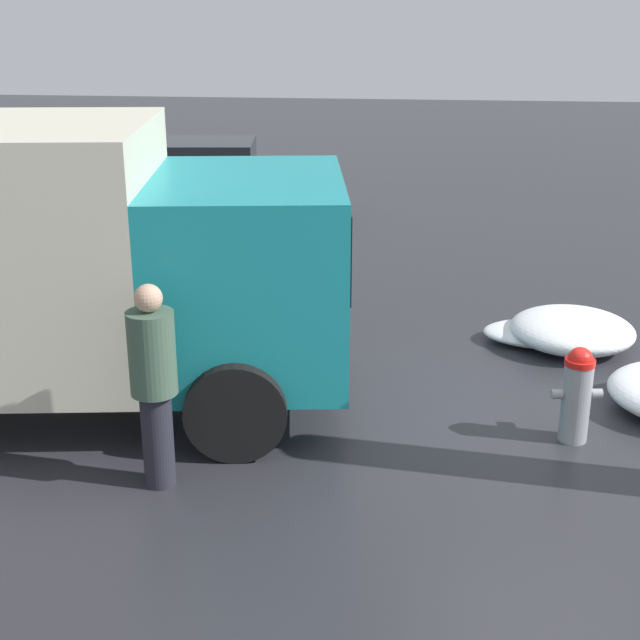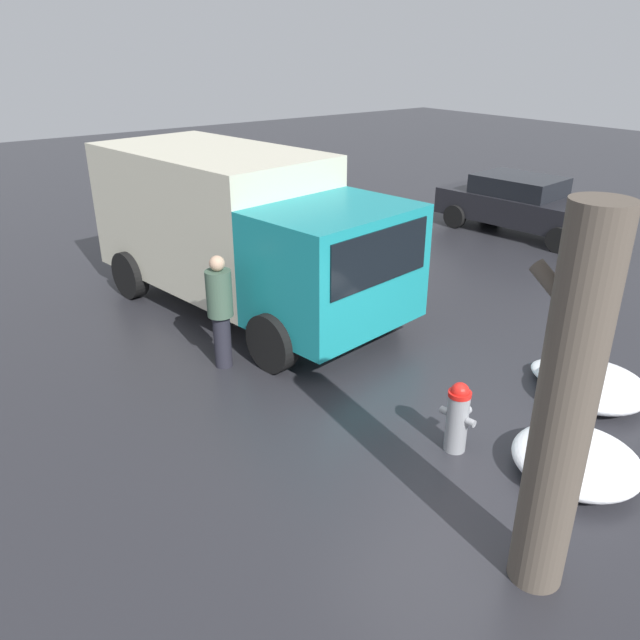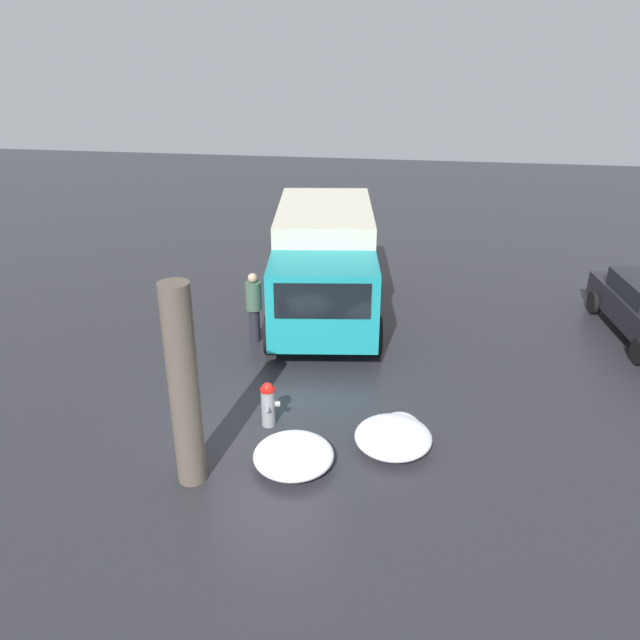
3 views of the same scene
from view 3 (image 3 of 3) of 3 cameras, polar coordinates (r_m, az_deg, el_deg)
ground_plane at (r=12.17m, az=-4.70°, el=-9.50°), size 60.00×60.00×0.00m
fire_hydrant at (r=11.92m, az=-4.76°, el=-7.63°), size 0.47×0.37×0.91m
tree_trunk at (r=10.06m, az=-12.34°, el=-5.98°), size 0.74×0.48×3.51m
delivery_truck at (r=16.25m, az=0.40°, el=5.45°), size 6.48×3.41×2.77m
pedestrian at (r=15.04m, az=-6.07°, el=1.42°), size 0.38×0.38×1.75m
snow_pile_by_hydrant at (r=11.49m, az=6.71°, el=-10.58°), size 1.43×1.40×0.42m
snow_pile_curbside at (r=11.00m, az=-2.43°, el=-12.25°), size 1.42×1.40×0.41m
snow_pile_by_tree at (r=11.73m, az=7.29°, el=-10.40°), size 1.57×0.91×0.23m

